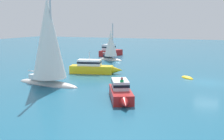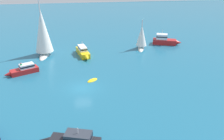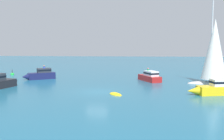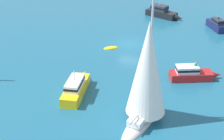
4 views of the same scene
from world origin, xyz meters
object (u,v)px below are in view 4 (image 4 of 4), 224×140
(motor_cruiser_1, at_px, (215,24))
(powerboat, at_px, (192,73))
(motor_cruiser, at_px, (76,86))
(dinghy, at_px, (111,48))
(ketch, at_px, (147,75))
(powerboat_1, at_px, (162,12))

(motor_cruiser_1, bearing_deg, powerboat, 145.29)
(motor_cruiser, bearing_deg, motor_cruiser_1, -35.98)
(motor_cruiser, xyz_separation_m, dinghy, (11.57, 1.04, -0.74))
(ketch, distance_m, powerboat_1, 28.96)
(powerboat, bearing_deg, motor_cruiser_1, 62.48)
(powerboat, relative_size, powerboat_1, 0.85)
(powerboat, bearing_deg, ketch, -132.10)
(motor_cruiser, distance_m, powerboat, 12.40)
(dinghy, xyz_separation_m, motor_cruiser_1, (12.67, -11.64, 0.73))
(ketch, relative_size, powerboat, 2.14)
(ketch, xyz_separation_m, powerboat_1, (28.18, 5.65, -3.51))
(powerboat, xyz_separation_m, powerboat_1, (19.45, 8.21, 0.12))
(ketch, height_order, powerboat_1, ketch)
(powerboat, bearing_deg, dinghy, 132.86)
(dinghy, height_order, ketch, ketch)
(motor_cruiser, height_order, powerboat_1, motor_cruiser)
(motor_cruiser_1, distance_m, powerboat_1, 9.06)
(ketch, height_order, powerboat, ketch)
(powerboat_1, bearing_deg, dinghy, -83.37)
(dinghy, distance_m, powerboat_1, 15.39)
(motor_cruiser, relative_size, powerboat, 1.23)
(dinghy, height_order, powerboat_1, powerboat_1)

